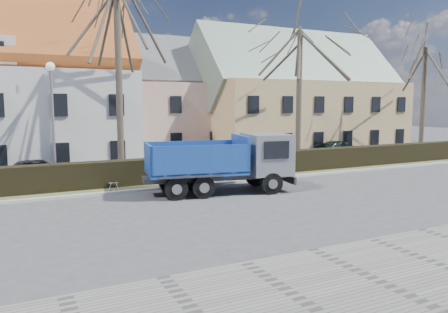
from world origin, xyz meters
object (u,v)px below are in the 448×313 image
dump_truck (215,163)px  cart_frame (110,187)px  streetlight (53,126)px  parked_car_b (340,149)px  parked_car_a (39,170)px

dump_truck → cart_frame: (-4.48, 2.06, -1.14)m
dump_truck → streetlight: size_ratio=1.14×
streetlight → parked_car_b: bearing=11.0°
parked_car_a → parked_car_b: (22.33, 1.55, -0.02)m
dump_truck → cart_frame: dump_truck is taller
streetlight → parked_car_a: bearing=102.6°
parked_car_a → parked_car_b: parked_car_a is taller
streetlight → cart_frame: 4.20m
dump_truck → parked_car_b: dump_truck is taller
cart_frame → parked_car_a: parked_car_a is taller
streetlight → parked_car_a: streetlight is taller
streetlight → cart_frame: streetlight is taller
dump_truck → streetlight: 8.08m
dump_truck → parked_car_a: dump_truck is taller
dump_truck → streetlight: bearing=157.3°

